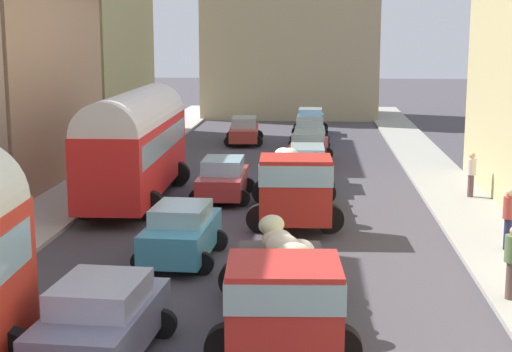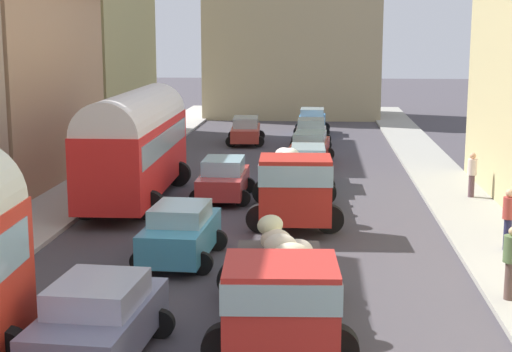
# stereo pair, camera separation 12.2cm
# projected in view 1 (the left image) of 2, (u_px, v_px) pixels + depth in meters

# --- Properties ---
(ground_plane) EXTENTS (154.00, 154.00, 0.00)m
(ground_plane) POSITION_uv_depth(u_px,v_px,m) (265.00, 194.00, 30.45)
(ground_plane) COLOR #433E45
(sidewalk_left) EXTENTS (2.50, 70.00, 0.14)m
(sidewalk_left) POSITION_uv_depth(u_px,v_px,m) (84.00, 189.00, 30.98)
(sidewalk_left) COLOR #AEA9A2
(sidewalk_left) RESTS_ON ground
(sidewalk_right) EXTENTS (2.50, 70.00, 0.14)m
(sidewalk_right) POSITION_uv_depth(u_px,v_px,m) (454.00, 195.00, 29.90)
(sidewalk_right) COLOR gray
(sidewalk_right) RESTS_ON ground
(building_left_2) EXTENTS (5.44, 11.63, 8.60)m
(building_left_2) POSITION_uv_depth(u_px,v_px,m) (5.00, 78.00, 32.37)
(building_left_2) COLOR tan
(building_left_2) RESTS_ON ground
(building_left_3) EXTENTS (5.87, 12.10, 12.74)m
(building_left_3) POSITION_uv_depth(u_px,v_px,m) (85.00, 29.00, 44.10)
(building_left_3) COLOR tan
(building_left_3) RESTS_ON ground
(distant_church) EXTENTS (12.63, 6.47, 19.49)m
(distant_church) POSITION_uv_depth(u_px,v_px,m) (290.00, 24.00, 56.72)
(distant_church) COLOR tan
(distant_church) RESTS_ON ground
(parked_bus_1) EXTENTS (3.29, 9.58, 4.11)m
(parked_bus_1) POSITION_uv_depth(u_px,v_px,m) (135.00, 140.00, 28.79)
(parked_bus_1) COLOR red
(parked_bus_1) RESTS_ON ground
(cargo_truck_0) EXTENTS (3.17, 6.90, 2.17)m
(cargo_truck_0) POSITION_uv_depth(u_px,v_px,m) (283.00, 289.00, 15.69)
(cargo_truck_0) COLOR red
(cargo_truck_0) RESTS_ON ground
(cargo_truck_1) EXTENTS (3.24, 7.00, 2.46)m
(cargo_truck_1) POSITION_uv_depth(u_px,v_px,m) (295.00, 186.00, 25.64)
(cargo_truck_1) COLOR red
(cargo_truck_1) RESTS_ON ground
(car_0) EXTENTS (2.20, 4.41, 1.65)m
(car_0) POSITION_uv_depth(u_px,v_px,m) (307.00, 166.00, 31.90)
(car_0) COLOR #4685BD
(car_0) RESTS_ON ground
(car_1) EXTENTS (2.42, 4.49, 1.53)m
(car_1) POSITION_uv_depth(u_px,v_px,m) (309.00, 148.00, 37.30)
(car_1) COLOR #AC2922
(car_1) RESTS_ON ground
(car_2) EXTENTS (2.24, 3.79, 1.56)m
(car_2) POSITION_uv_depth(u_px,v_px,m) (310.00, 133.00, 42.69)
(car_2) COLOR silver
(car_2) RESTS_ON ground
(car_3) EXTENTS (2.23, 3.64, 1.60)m
(car_3) POSITION_uv_depth(u_px,v_px,m) (310.00, 121.00, 48.08)
(car_3) COLOR #3C88CB
(car_3) RESTS_ON ground
(car_4) EXTENTS (2.53, 3.90, 1.57)m
(car_4) POSITION_uv_depth(u_px,v_px,m) (101.00, 320.00, 15.00)
(car_4) COLOR slate
(car_4) RESTS_ON ground
(car_5) EXTENTS (2.33, 3.77, 1.59)m
(car_5) POSITION_uv_depth(u_px,v_px,m) (181.00, 233.00, 21.43)
(car_5) COLOR #4098BF
(car_5) RESTS_ON ground
(car_6) EXTENTS (2.26, 3.87, 1.56)m
(car_6) POSITION_uv_depth(u_px,v_px,m) (223.00, 179.00, 29.41)
(car_6) COLOR #B13331
(car_6) RESTS_ON ground
(car_7) EXTENTS (2.29, 4.25, 1.51)m
(car_7) POSITION_uv_depth(u_px,v_px,m) (244.00, 130.00, 44.00)
(car_7) COLOR #AF372D
(car_7) RESTS_ON ground
(pedestrian_0) EXTENTS (0.49, 0.49, 1.82)m
(pedestrian_0) POSITION_uv_depth(u_px,v_px,m) (471.00, 173.00, 29.14)
(pedestrian_0) COLOR #593E46
(pedestrian_0) RESTS_ON ground
(pedestrian_1) EXTENTS (0.42, 0.42, 1.91)m
(pedestrian_1) POSITION_uv_depth(u_px,v_px,m) (509.00, 216.00, 22.03)
(pedestrian_1) COLOR #1F1F3D
(pedestrian_1) RESTS_ON ground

